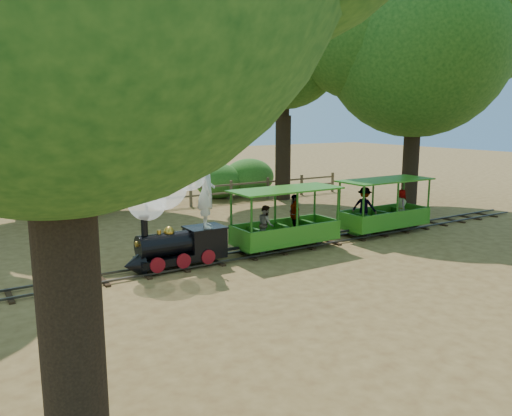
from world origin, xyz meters
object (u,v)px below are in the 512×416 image
carriage_rear (381,211)px  carriage_front (284,225)px  fence (169,195)px  locomotive (173,201)px

carriage_rear → carriage_front: bearing=180.0°
carriage_front → fence: size_ratio=0.18×
locomotive → fence: locomotive is taller
fence → carriage_rear: bearing=-62.2°
fence → carriage_front: bearing=-87.9°
carriage_front → fence: carriage_front is taller
carriage_rear → fence: carriage_rear is taller
carriage_front → fence: bearing=92.1°
locomotive → carriage_front: locomotive is taller
carriage_front → carriage_rear: 3.92m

